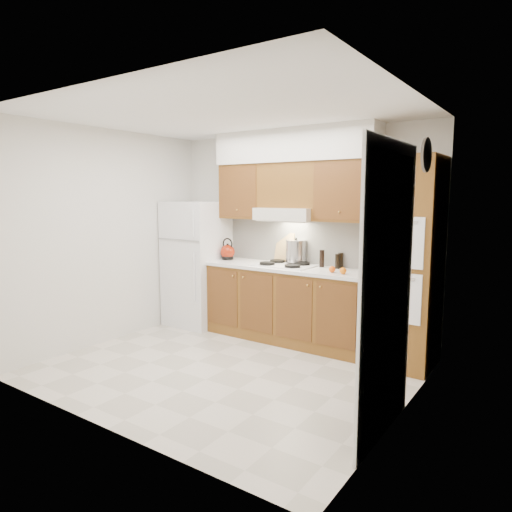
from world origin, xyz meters
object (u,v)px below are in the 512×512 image
(kettle, at_px, (228,252))
(stock_pot, at_px, (296,251))
(oven_cabinet, at_px, (403,263))
(fridge, at_px, (197,263))

(kettle, distance_m, stock_pot, 0.97)
(oven_cabinet, xyz_separation_m, kettle, (-2.37, 0.04, -0.05))
(oven_cabinet, relative_size, stock_pot, 8.26)
(fridge, relative_size, oven_cabinet, 0.78)
(oven_cabinet, height_order, kettle, oven_cabinet)
(fridge, distance_m, stock_pot, 1.47)
(oven_cabinet, bearing_deg, fridge, -179.30)
(fridge, distance_m, oven_cabinet, 2.86)
(kettle, height_order, stock_pot, stock_pot)
(fridge, xyz_separation_m, oven_cabinet, (2.85, 0.03, 0.24))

